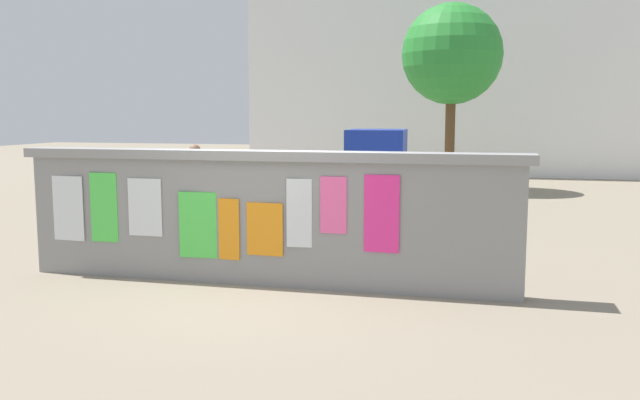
# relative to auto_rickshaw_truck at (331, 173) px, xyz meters

# --- Properties ---
(ground) EXTENTS (60.00, 60.00, 0.00)m
(ground) POSITION_rel_auto_rickshaw_truck_xyz_m (0.51, 1.90, -0.90)
(ground) COLOR gray
(poster_wall) EXTENTS (6.63, 0.42, 1.71)m
(poster_wall) POSITION_rel_auto_rickshaw_truck_xyz_m (0.50, -6.10, -0.02)
(poster_wall) COLOR gray
(poster_wall) RESTS_ON ground
(auto_rickshaw_truck) EXTENTS (3.67, 1.69, 1.85)m
(auto_rickshaw_truck) POSITION_rel_auto_rickshaw_truck_xyz_m (0.00, 0.00, 0.00)
(auto_rickshaw_truck) COLOR black
(auto_rickshaw_truck) RESTS_ON ground
(motorcycle) EXTENTS (1.87, 0.69, 0.87)m
(motorcycle) POSITION_rel_auto_rickshaw_truck_xyz_m (0.95, -4.31, -0.44)
(motorcycle) COLOR black
(motorcycle) RESTS_ON ground
(bicycle_near) EXTENTS (1.71, 0.44, 0.95)m
(bicycle_near) POSITION_rel_auto_rickshaw_truck_xyz_m (-1.82, -4.13, -0.54)
(bicycle_near) COLOR black
(bicycle_near) RESTS_ON ground
(person_walking) EXTENTS (0.46, 0.46, 1.62)m
(person_walking) POSITION_rel_auto_rickshaw_truck_xyz_m (-1.96, -2.68, 0.09)
(person_walking) COLOR yellow
(person_walking) RESTS_ON ground
(tree_roadside) EXTENTS (2.84, 2.84, 5.28)m
(tree_roadside) POSITION_rel_auto_rickshaw_truck_xyz_m (2.24, 5.48, 2.94)
(tree_roadside) COLOR brown
(tree_roadside) RESTS_ON ground
(building_background) EXTENTS (14.13, 6.44, 8.67)m
(building_background) POSITION_rel_auto_rickshaw_truck_xyz_m (1.45, 12.99, 3.45)
(building_background) COLOR white
(building_background) RESTS_ON ground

